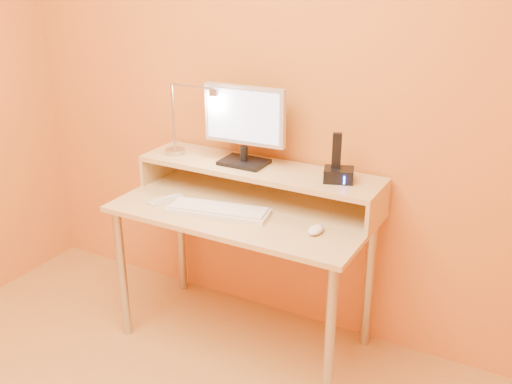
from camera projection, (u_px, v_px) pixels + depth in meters
The scene contains 25 objects.
wall_back at pixel (276, 83), 2.78m from camera, with size 3.00×0.04×2.50m, color orange.
desk_leg_fl at pixel (122, 274), 2.90m from camera, with size 0.04×0.04×0.69m, color #B0B1B9.
desk_leg_fr at pixel (330, 339), 2.41m from camera, with size 0.04×0.04×0.69m, color #B0B1B9.
desk_leg_bl at pixel (181, 235), 3.31m from camera, with size 0.04×0.04×0.69m, color #B0B1B9.
desk_leg_br at pixel (369, 283), 2.82m from camera, with size 0.04×0.04×0.69m, color #B0B1B9.
desk_lower at pixel (243, 211), 2.72m from camera, with size 1.20×0.60×0.03m, color tan.
shelf_riser_left at pixel (159, 165), 3.08m from camera, with size 0.02×0.30×0.14m, color tan.
shelf_riser_right at pixel (378, 208), 2.56m from camera, with size 0.02×0.30×0.14m, color tan.
desk_shelf at pixel (259, 169), 2.79m from camera, with size 1.20×0.30×0.03m, color tan.
monitor_foot at pixel (244, 162), 2.81m from camera, with size 0.22×0.16×0.02m, color black.
monitor_neck at pixel (244, 154), 2.80m from camera, with size 0.04×0.04×0.07m, color black.
monitor_panel at pixel (245, 115), 2.74m from camera, with size 0.40×0.04×0.28m, color #B6B6BA.
monitor_back at pixel (247, 114), 2.75m from camera, with size 0.36×0.01×0.23m, color black.
monitor_screen at pixel (243, 116), 2.72m from camera, with size 0.37×0.00×0.24m, color #B8CCFC.
lamp_base at pixel (175, 151), 2.96m from camera, with size 0.10×0.10×0.03m, color #B0B1B9.
lamp_post at pixel (173, 117), 2.89m from camera, with size 0.01×0.01×0.33m, color #B0B1B9.
lamp_arm at pixel (192, 86), 2.77m from camera, with size 0.01×0.01×0.24m, color #B0B1B9.
lamp_head at pixel (214, 92), 2.73m from camera, with size 0.04×0.04×0.03m, color #B0B1B9.
lamp_bulb at pixel (214, 95), 2.73m from camera, with size 0.03×0.03×0.00m, color #FFEAC6.
phone_dock at pixel (339, 175), 2.59m from camera, with size 0.13×0.10×0.06m, color black.
phone_handset at pixel (337, 151), 2.56m from camera, with size 0.04×0.03×0.16m, color black.
phone_led at pixel (344, 180), 2.53m from camera, with size 0.01×0.00×0.04m, color #2373FF.
keyboard at pixel (219, 211), 2.67m from camera, with size 0.46×0.15×0.02m, color silver.
mouse at pixel (316, 229), 2.48m from camera, with size 0.06×0.10×0.03m, color white.
remote_control at pixel (166, 200), 2.79m from camera, with size 0.05×0.17×0.02m, color silver.
Camera 1 is at (1.24, -0.98, 1.82)m, focal length 41.22 mm.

